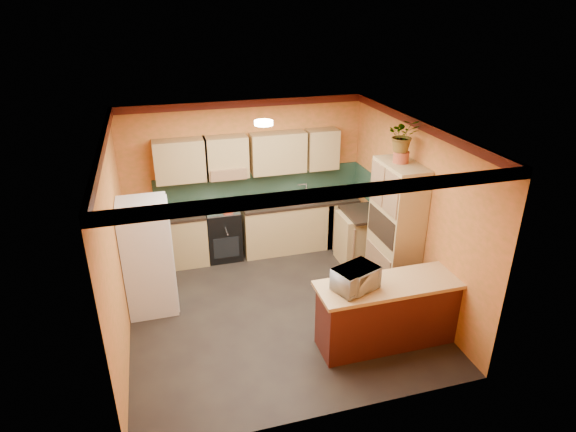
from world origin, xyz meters
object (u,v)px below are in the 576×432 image
object	(u,v)px
pantry	(395,230)
breakfast_bar	(387,315)
fridge	(148,257)
microwave	(356,278)
stove	(223,233)
base_cabinets_back	(258,230)

from	to	relation	value
pantry	breakfast_bar	distance (m)	1.44
fridge	pantry	world-z (taller)	pantry
fridge	pantry	bearing A→B (deg)	-8.75
pantry	microwave	distance (m)	1.60
breakfast_bar	stove	bearing A→B (deg)	119.98
pantry	breakfast_bar	world-z (taller)	pantry
stove	breakfast_bar	size ratio (longest dim) A/B	0.51
base_cabinets_back	fridge	size ratio (longest dim) A/B	2.15
fridge	breakfast_bar	distance (m)	3.43
stove	pantry	distance (m)	3.02
fridge	base_cabinets_back	bearing A→B (deg)	33.58
pantry	microwave	xyz separation A→B (m)	(-1.13, -1.14, 0.03)
breakfast_bar	microwave	world-z (taller)	microwave
base_cabinets_back	microwave	world-z (taller)	microwave
fridge	pantry	size ratio (longest dim) A/B	0.81
base_cabinets_back	stove	xyz separation A→B (m)	(-0.62, -0.00, 0.02)
base_cabinets_back	breakfast_bar	bearing A→B (deg)	-69.99
fridge	microwave	world-z (taller)	fridge
stove	fridge	distance (m)	1.82
base_cabinets_back	stove	distance (m)	0.63
stove	base_cabinets_back	bearing A→B (deg)	0.00
pantry	fridge	bearing A→B (deg)	171.25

